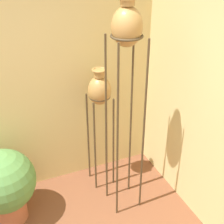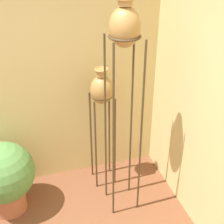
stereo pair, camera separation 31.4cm
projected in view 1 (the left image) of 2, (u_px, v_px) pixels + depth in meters
name	position (u px, v px, depth m)	size (l,w,h in m)	color
vase_stand_tall	(127.00, 38.00, 2.60)	(0.29, 0.29, 2.17)	#473823
vase_stand_medium	(100.00, 94.00, 3.24)	(0.24, 0.24, 1.43)	#473823
potted_plant	(5.00, 184.00, 3.06)	(0.63, 0.63, 0.82)	#B26647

